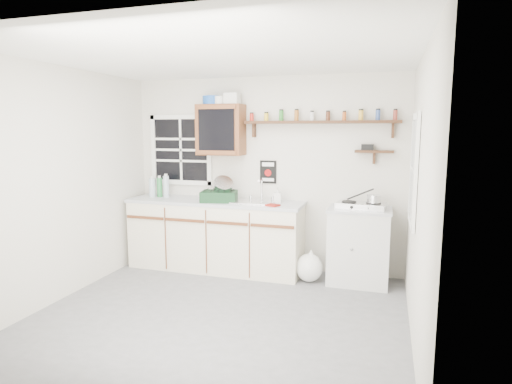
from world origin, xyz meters
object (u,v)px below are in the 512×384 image
(upper_cabinet, at_px, (221,130))
(spice_shelf, at_px, (320,121))
(dish_rack, at_px, (220,193))
(hotplate, at_px, (361,205))
(right_cabinet, at_px, (359,246))
(main_cabinet, at_px, (215,235))

(upper_cabinet, distance_m, spice_shelf, 1.28)
(dish_rack, relative_size, hotplate, 0.86)
(upper_cabinet, height_order, dish_rack, upper_cabinet)
(right_cabinet, xyz_separation_m, hotplate, (0.01, -0.02, 0.49))
(main_cabinet, bearing_deg, upper_cabinet, 76.32)
(right_cabinet, bearing_deg, hotplate, -58.61)
(main_cabinet, height_order, dish_rack, dish_rack)
(main_cabinet, relative_size, right_cabinet, 2.54)
(hotplate, bearing_deg, right_cabinet, 127.19)
(right_cabinet, relative_size, dish_rack, 1.80)
(right_cabinet, height_order, spice_shelf, spice_shelf)
(upper_cabinet, bearing_deg, hotplate, -4.37)
(main_cabinet, relative_size, hotplate, 3.94)
(right_cabinet, relative_size, hotplate, 1.55)
(upper_cabinet, height_order, spice_shelf, upper_cabinet)
(main_cabinet, xyz_separation_m, dish_rack, (0.10, -0.07, 0.57))
(upper_cabinet, bearing_deg, right_cabinet, -3.76)
(main_cabinet, xyz_separation_m, right_cabinet, (1.83, 0.03, -0.01))
(main_cabinet, bearing_deg, dish_rack, -32.74)
(main_cabinet, height_order, hotplate, hotplate)
(dish_rack, distance_m, hotplate, 1.75)
(right_cabinet, bearing_deg, dish_rack, -177.00)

